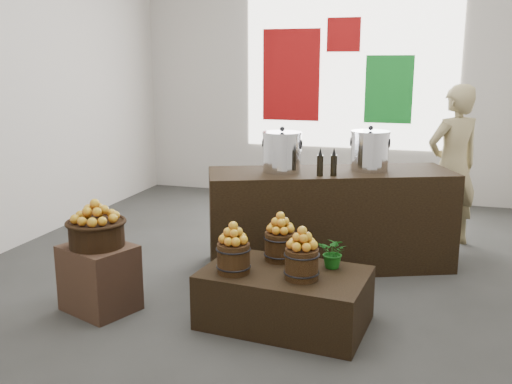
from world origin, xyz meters
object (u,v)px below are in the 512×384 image
(display_table, at_px, (285,297))
(stock_pot_left, at_px, (282,153))
(counter, at_px, (330,219))
(wicker_basket, at_px, (97,234))
(stock_pot_center, at_px, (370,152))
(shopper, at_px, (453,166))
(crate, at_px, (99,278))

(display_table, distance_m, stock_pot_left, 1.65)
(display_table, xyz_separation_m, counter, (0.11, 1.47, 0.28))
(display_table, bearing_deg, counter, 91.24)
(wicker_basket, xyz_separation_m, display_table, (1.59, 0.20, -0.45))
(stock_pot_center, xyz_separation_m, shopper, (0.85, 0.98, -0.27))
(counter, distance_m, shopper, 1.71)
(crate, xyz_separation_m, shopper, (2.91, 2.80, 0.64))
(crate, height_order, display_table, crate)
(wicker_basket, xyz_separation_m, stock_pot_center, (2.06, 1.82, 0.52))
(display_table, bearing_deg, stock_pot_center, 79.21)
(crate, relative_size, wicker_basket, 1.25)
(shopper, bearing_deg, crate, 7.06)
(wicker_basket, bearing_deg, stock_pot_left, 50.17)
(crate, bearing_deg, shopper, 43.84)
(shopper, bearing_deg, stock_pot_center, 12.28)
(display_table, relative_size, stock_pot_left, 3.41)
(shopper, bearing_deg, wicker_basket, 7.06)
(wicker_basket, bearing_deg, display_table, 7.00)
(wicker_basket, distance_m, shopper, 4.05)
(wicker_basket, distance_m, counter, 2.39)
(crate, height_order, stock_pot_left, stock_pot_left)
(counter, bearing_deg, display_table, -116.66)
(counter, relative_size, stock_pot_center, 6.47)
(stock_pot_center, bearing_deg, display_table, -106.31)
(stock_pot_left, bearing_deg, counter, 22.38)
(counter, relative_size, shopper, 1.33)
(stock_pot_left, relative_size, shopper, 0.21)
(stock_pot_center, relative_size, shopper, 0.21)
(crate, height_order, shopper, shopper)
(display_table, relative_size, counter, 0.53)
(crate, bearing_deg, stock_pot_center, 41.38)
(crate, distance_m, wicker_basket, 0.39)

